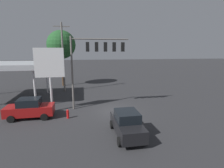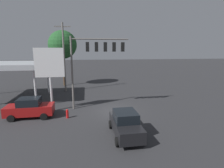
% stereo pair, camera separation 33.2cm
% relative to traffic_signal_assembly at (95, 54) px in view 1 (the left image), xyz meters
% --- Properties ---
extents(ground_plane, '(200.00, 200.00, 0.00)m').
position_rel_traffic_signal_assembly_xyz_m(ground_plane, '(-1.92, 1.40, -6.06)').
color(ground_plane, '#2D2D30').
extents(traffic_signal_assembly, '(6.23, 0.43, 7.91)m').
position_rel_traffic_signal_assembly_xyz_m(traffic_signal_assembly, '(0.00, 0.00, 0.00)').
color(traffic_signal_assembly, slate).
rests_on(traffic_signal_assembly, ground).
extents(utility_pole, '(2.40, 0.26, 10.49)m').
position_rel_traffic_signal_assembly_xyz_m(utility_pole, '(4.32, -8.74, -0.53)').
color(utility_pole, slate).
rests_on(utility_pole, ground).
extents(gas_station_canopy, '(8.99, 8.15, 4.87)m').
position_rel_traffic_signal_assembly_xyz_m(gas_station_canopy, '(10.74, -4.95, -1.55)').
color(gas_station_canopy, '#B2B7BC').
rests_on(gas_station_canopy, ground).
extents(price_sign, '(2.94, 0.27, 6.69)m').
position_rel_traffic_signal_assembly_xyz_m(price_sign, '(4.73, 0.40, -1.15)').
color(price_sign, silver).
rests_on(price_sign, ground).
extents(sedan_waiting, '(2.13, 4.43, 1.93)m').
position_rel_traffic_signal_assembly_xyz_m(sedan_waiting, '(-1.83, 6.96, -5.11)').
color(sedan_waiting, black).
rests_on(sedan_waiting, ground).
extents(sedan_far, '(4.43, 2.12, 1.93)m').
position_rel_traffic_signal_assembly_xyz_m(sedan_far, '(6.53, 2.00, -5.11)').
color(sedan_far, maroon).
rests_on(sedan_far, ground).
extents(street_tree, '(4.99, 4.99, 9.88)m').
position_rel_traffic_signal_assembly_xyz_m(street_tree, '(5.03, -13.49, 1.29)').
color(street_tree, '#4C331E').
rests_on(street_tree, ground).
extents(fire_hydrant, '(0.24, 0.24, 0.88)m').
position_rel_traffic_signal_assembly_xyz_m(fire_hydrant, '(2.93, 2.72, -5.63)').
color(fire_hydrant, red).
rests_on(fire_hydrant, ground).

